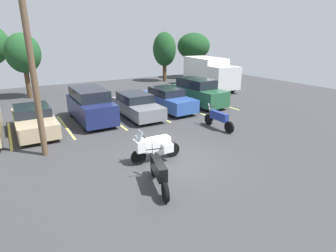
# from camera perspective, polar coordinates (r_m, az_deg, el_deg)

# --- Properties ---
(ground) EXTENTS (44.00, 44.00, 0.10)m
(ground) POSITION_cam_1_polar(r_m,az_deg,el_deg) (11.42, 0.43, -7.73)
(ground) COLOR #38383A
(motorcycle_touring) EXTENTS (2.21, 0.96, 1.42)m
(motorcycle_touring) POSITION_cam_1_polar(r_m,az_deg,el_deg) (11.25, -2.96, -4.13)
(motorcycle_touring) COLOR black
(motorcycle_touring) RESTS_ON ground
(motorcycle_second) EXTENTS (0.62, 2.32, 1.27)m
(motorcycle_second) POSITION_cam_1_polar(r_m,az_deg,el_deg) (15.45, 10.45, 1.52)
(motorcycle_second) COLOR black
(motorcycle_second) RESTS_ON ground
(motorcycle_third) EXTENTS (0.83, 2.26, 1.26)m
(motorcycle_third) POSITION_cam_1_polar(r_m,az_deg,el_deg) (9.39, -1.93, -9.42)
(motorcycle_third) COLOR black
(motorcycle_third) RESTS_ON ground
(parking_stripes) EXTENTS (19.66, 4.88, 0.01)m
(parking_stripes) POSITION_cam_1_polar(r_m,az_deg,el_deg) (17.03, -15.94, 0.68)
(parking_stripes) COLOR #EAE066
(parking_stripes) RESTS_ON ground
(car_tan) EXTENTS (1.91, 4.70, 1.36)m
(car_tan) POSITION_cam_1_polar(r_m,az_deg,el_deg) (16.31, -26.07, 1.14)
(car_tan) COLOR tan
(car_tan) RESTS_ON ground
(car_navy) EXTENTS (1.86, 4.68, 1.98)m
(car_navy) POSITION_cam_1_polar(r_m,az_deg,el_deg) (17.08, -15.78, 4.19)
(car_navy) COLOR navy
(car_navy) RESTS_ON ground
(car_grey) EXTENTS (1.86, 4.53, 1.46)m
(car_grey) POSITION_cam_1_polar(r_m,az_deg,el_deg) (17.60, -6.51, 4.26)
(car_grey) COLOR slate
(car_grey) RESTS_ON ground
(car_blue) EXTENTS (2.00, 4.95, 1.54)m
(car_blue) POSITION_cam_1_polar(r_m,az_deg,el_deg) (19.04, -0.22, 5.56)
(car_blue) COLOR #2D519E
(car_blue) RESTS_ON ground
(car_green) EXTENTS (2.10, 4.69, 1.93)m
(car_green) POSITION_cam_1_polar(r_m,az_deg,el_deg) (20.52, 6.26, 6.95)
(car_green) COLOR #235638
(car_green) RESTS_ON ground
(box_truck) EXTENTS (3.32, 7.12, 2.87)m
(box_truck) POSITION_cam_1_polar(r_m,az_deg,el_deg) (27.41, 8.50, 10.95)
(box_truck) COLOR silver
(box_truck) RESTS_ON ground
(utility_pole) EXTENTS (1.58, 1.08, 7.56)m
(utility_pole) POSITION_cam_1_polar(r_m,az_deg,el_deg) (12.27, -26.46, 11.71)
(utility_pole) COLOR brown
(utility_pole) RESTS_ON ground
(tree_center_right) EXTENTS (3.83, 3.83, 5.24)m
(tree_center_right) POSITION_cam_1_polar(r_m,az_deg,el_deg) (34.01, 5.32, 16.16)
(tree_center_right) COLOR #4C3823
(tree_center_right) RESTS_ON ground
(tree_center) EXTENTS (2.52, 2.52, 5.30)m
(tree_center) POSITION_cam_1_polar(r_m,az_deg,el_deg) (31.21, -0.74, 15.57)
(tree_center) COLOR #4C3823
(tree_center) RESTS_ON ground
(tree_far_left) EXTENTS (2.65, 2.65, 5.17)m
(tree_far_left) POSITION_cam_1_polar(r_m,az_deg,el_deg) (25.25, -27.84, 13.15)
(tree_far_left) COLOR #4C3823
(tree_far_left) RESTS_ON ground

